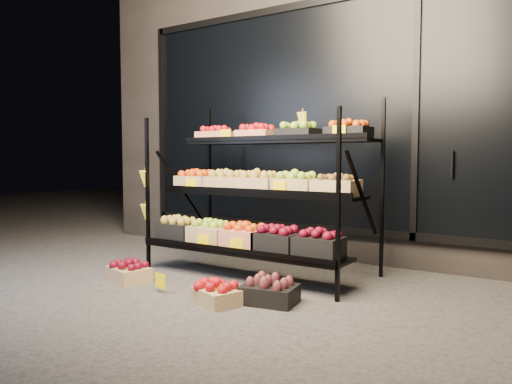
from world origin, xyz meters
The scene contains 8 objects.
ground centered at (0.00, 0.00, 0.00)m, with size 24.00×24.00×0.00m, color #514F4C.
building centered at (0.00, 2.59, 1.75)m, with size 6.00×2.08×3.50m.
display_rack centered at (-0.01, 0.60, 0.79)m, with size 2.18×1.02×1.66m.
tag_floor_a centered at (-0.29, -0.40, 0.06)m, with size 0.13×0.01×0.12m, color #FFD500.
tag_floor_b centered at (0.27, -0.40, 0.06)m, with size 0.13×0.01×0.12m, color #FFD500.
floor_crate_left centered at (-0.80, -0.28, 0.09)m, with size 0.44×0.37×0.19m.
floor_crate_midright centered at (0.29, -0.39, 0.09)m, with size 0.41×0.35×0.18m.
floor_crate_right centered at (0.61, -0.15, 0.10)m, with size 0.46×0.37×0.20m.
Camera 1 is at (2.61, -3.31, 1.11)m, focal length 35.00 mm.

